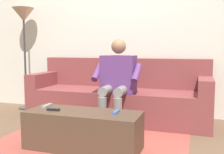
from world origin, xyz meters
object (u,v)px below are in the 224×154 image
couch (118,98)px  coffee_table (83,130)px  remote_black (53,110)px  floor_lamp (24,22)px  remote_blue (116,112)px  person_solo_seated (117,78)px  remote_gray (47,106)px

couch → coffee_table: 1.14m
remote_black → floor_lamp: (1.27, -1.32, 0.98)m
coffee_table → remote_blue: size_ratio=7.82×
person_solo_seated → remote_gray: person_solo_seated is taller
couch → remote_black: size_ratio=19.07×
remote_blue → coffee_table: bearing=95.8°
couch → remote_blue: bearing=105.9°
remote_gray → remote_black: (-0.15, 0.13, -0.00)m
couch → floor_lamp: floor_lamp is taller
floor_lamp → remote_blue: bearing=146.7°
coffee_table → remote_black: size_ratio=8.71×
couch → coffee_table: (0.00, 1.14, -0.10)m
remote_blue → remote_gray: bearing=85.5°
remote_gray → remote_blue: 0.74m
coffee_table → remote_blue: 0.37m
remote_blue → remote_black: bearing=97.6°
remote_gray → remote_blue: size_ratio=1.09×
couch → coffee_table: bearing=90.0°
coffee_table → remote_gray: 0.47m
remote_black → remote_gray: bearing=-47.6°
couch → remote_black: couch is taller
coffee_table → couch: bearing=-90.0°
coffee_table → remote_blue: (-0.31, -0.04, 0.19)m
coffee_table → remote_gray: bearing=-10.2°
person_solo_seated → couch: bearing=-75.5°
remote_gray → couch: bearing=156.2°
remote_blue → floor_lamp: floor_lamp is taller
coffee_table → remote_black: (0.28, 0.06, 0.19)m
couch → person_solo_seated: size_ratio=2.23×
couch → floor_lamp: size_ratio=1.51×
person_solo_seated → floor_lamp: floor_lamp is taller
remote_blue → remote_black: size_ratio=1.11×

